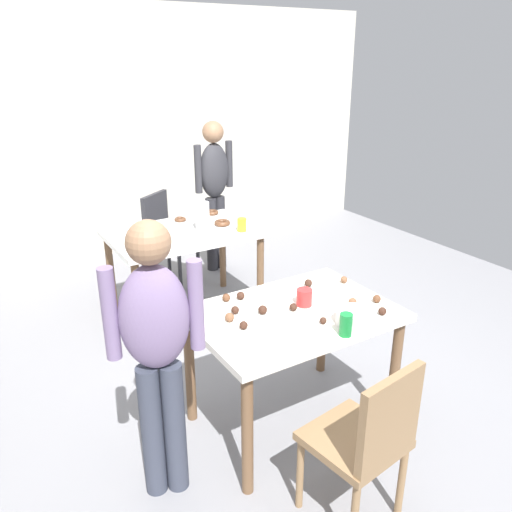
# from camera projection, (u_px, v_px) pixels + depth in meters

# --- Properties ---
(ground_plane) EXTENTS (6.40, 6.40, 0.00)m
(ground_plane) POSITION_uv_depth(u_px,v_px,m) (285.00, 395.00, 3.39)
(ground_plane) COLOR gray
(wall_back) EXTENTS (6.40, 0.10, 2.60)m
(wall_back) POSITION_uv_depth(u_px,v_px,m) (116.00, 134.00, 5.46)
(wall_back) COLOR beige
(wall_back) RESTS_ON ground_plane
(dining_table_near) EXTENTS (1.12, 0.79, 0.75)m
(dining_table_near) POSITION_uv_depth(u_px,v_px,m) (293.00, 328.00, 2.93)
(dining_table_near) COLOR silver
(dining_table_near) RESTS_ON ground_plane
(dining_table_far) EXTENTS (1.18, 0.80, 0.75)m
(dining_table_far) POSITION_uv_depth(u_px,v_px,m) (184.00, 243.00, 4.23)
(dining_table_far) COLOR white
(dining_table_far) RESTS_ON ground_plane
(chair_near_table) EXTENTS (0.45, 0.45, 0.87)m
(chair_near_table) POSITION_uv_depth(u_px,v_px,m) (368.00, 437.00, 2.31)
(chair_near_table) COLOR olive
(chair_near_table) RESTS_ON ground_plane
(chair_far_table) EXTENTS (0.56, 0.56, 0.87)m
(chair_far_table) POSITION_uv_depth(u_px,v_px,m) (166.00, 233.00, 4.94)
(chair_far_table) COLOR #2D2D33
(chair_far_table) RESTS_ON ground_plane
(person_girl_near) EXTENTS (0.45, 0.29, 1.45)m
(person_girl_near) POSITION_uv_depth(u_px,v_px,m) (156.00, 342.00, 2.36)
(person_girl_near) COLOR #383D4C
(person_girl_near) RESTS_ON ground_plane
(person_adult_far) EXTENTS (0.46, 0.25, 1.51)m
(person_adult_far) POSITION_uv_depth(u_px,v_px,m) (214.00, 184.00, 5.09)
(person_adult_far) COLOR #28282D
(person_adult_far) RESTS_ON ground_plane
(mixing_bowl) EXTENTS (0.19, 0.19, 0.08)m
(mixing_bowl) POSITION_uv_depth(u_px,v_px,m) (354.00, 317.00, 2.75)
(mixing_bowl) COLOR white
(mixing_bowl) RESTS_ON dining_table_near
(soda_can) EXTENTS (0.07, 0.07, 0.12)m
(soda_can) POSITION_uv_depth(u_px,v_px,m) (346.00, 325.00, 2.62)
(soda_can) COLOR #198438
(soda_can) RESTS_ON dining_table_near
(fork_near) EXTENTS (0.17, 0.02, 0.01)m
(fork_near) POSITION_uv_depth(u_px,v_px,m) (337.00, 292.00, 3.12)
(fork_near) COLOR silver
(fork_near) RESTS_ON dining_table_near
(cup_near_0) EXTENTS (0.09, 0.09, 0.10)m
(cup_near_0) POSITION_uv_depth(u_px,v_px,m) (304.00, 297.00, 2.94)
(cup_near_0) COLOR red
(cup_near_0) RESTS_ON dining_table_near
(cake_ball_0) EXTENTS (0.05, 0.05, 0.05)m
(cake_ball_0) POSITION_uv_depth(u_px,v_px,m) (226.00, 297.00, 3.00)
(cake_ball_0) COLOR brown
(cake_ball_0) RESTS_ON dining_table_near
(cake_ball_1) EXTENTS (0.04, 0.04, 0.04)m
(cake_ball_1) POSITION_uv_depth(u_px,v_px,m) (323.00, 321.00, 2.75)
(cake_ball_1) COLOR #3D2319
(cake_ball_1) RESTS_ON dining_table_near
(cake_ball_2) EXTENTS (0.05, 0.05, 0.05)m
(cake_ball_2) POSITION_uv_depth(u_px,v_px,m) (230.00, 317.00, 2.77)
(cake_ball_2) COLOR brown
(cake_ball_2) RESTS_ON dining_table_near
(cake_ball_3) EXTENTS (0.05, 0.05, 0.05)m
(cake_ball_3) POSITION_uv_depth(u_px,v_px,m) (382.00, 311.00, 2.84)
(cake_ball_3) COLOR #3D2319
(cake_ball_3) RESTS_ON dining_table_near
(cake_ball_4) EXTENTS (0.04, 0.04, 0.04)m
(cake_ball_4) POSITION_uv_depth(u_px,v_px,m) (344.00, 280.00, 3.24)
(cake_ball_4) COLOR brown
(cake_ball_4) RESTS_ON dining_table_near
(cake_ball_5) EXTENTS (0.05, 0.05, 0.05)m
(cake_ball_5) POSITION_uv_depth(u_px,v_px,m) (377.00, 299.00, 2.98)
(cake_ball_5) COLOR brown
(cake_ball_5) RESTS_ON dining_table_near
(cake_ball_6) EXTENTS (0.04, 0.04, 0.04)m
(cake_ball_6) POSITION_uv_depth(u_px,v_px,m) (235.00, 310.00, 2.86)
(cake_ball_6) COLOR #3D2319
(cake_ball_6) RESTS_ON dining_table_near
(cake_ball_7) EXTENTS (0.05, 0.05, 0.05)m
(cake_ball_7) POSITION_uv_depth(u_px,v_px,m) (353.00, 302.00, 2.95)
(cake_ball_7) COLOR brown
(cake_ball_7) RESTS_ON dining_table_near
(cake_ball_8) EXTENTS (0.05, 0.05, 0.05)m
(cake_ball_8) POSITION_uv_depth(u_px,v_px,m) (263.00, 310.00, 2.85)
(cake_ball_8) COLOR #3D2319
(cake_ball_8) RESTS_ON dining_table_near
(cake_ball_9) EXTENTS (0.04, 0.04, 0.04)m
(cake_ball_9) POSITION_uv_depth(u_px,v_px,m) (293.00, 307.00, 2.89)
(cake_ball_9) COLOR #3D2319
(cake_ball_9) RESTS_ON dining_table_near
(cake_ball_10) EXTENTS (0.04, 0.04, 0.04)m
(cake_ball_10) POSITION_uv_depth(u_px,v_px,m) (244.00, 325.00, 2.70)
(cake_ball_10) COLOR #3D2319
(cake_ball_10) RESTS_ON dining_table_near
(cake_ball_11) EXTENTS (0.05, 0.05, 0.05)m
(cake_ball_11) POSITION_uv_depth(u_px,v_px,m) (241.00, 296.00, 3.02)
(cake_ball_11) COLOR #3D2319
(cake_ball_11) RESTS_ON dining_table_near
(cake_ball_12) EXTENTS (0.05, 0.05, 0.05)m
(cake_ball_12) POSITION_uv_depth(u_px,v_px,m) (308.00, 283.00, 3.19)
(cake_ball_12) COLOR #3D2319
(cake_ball_12) RESTS_ON dining_table_near
(pitcher_far) EXTENTS (0.11, 0.11, 0.24)m
(pitcher_far) POSITION_uv_depth(u_px,v_px,m) (203.00, 216.00, 4.17)
(pitcher_far) COLOR white
(pitcher_far) RESTS_ON dining_table_far
(cup_far_0) EXTENTS (0.07, 0.07, 0.11)m
(cup_far_0) POSITION_uv_depth(u_px,v_px,m) (242.00, 225.00, 4.17)
(cup_far_0) COLOR yellow
(cup_far_0) RESTS_ON dining_table_far
(cup_far_1) EXTENTS (0.07, 0.07, 0.11)m
(cup_far_1) POSITION_uv_depth(u_px,v_px,m) (137.00, 219.00, 4.32)
(cup_far_1) COLOR white
(cup_far_1) RESTS_ON dining_table_far
(donut_far_0) EXTENTS (0.12, 0.12, 0.03)m
(donut_far_0) POSITION_uv_depth(u_px,v_px,m) (212.00, 212.00, 4.63)
(donut_far_0) COLOR brown
(donut_far_0) RESTS_ON dining_table_far
(donut_far_1) EXTENTS (0.11, 0.11, 0.03)m
(donut_far_1) POSITION_uv_depth(u_px,v_px,m) (153.00, 239.00, 3.96)
(donut_far_1) COLOR white
(donut_far_1) RESTS_ON dining_table_far
(donut_far_2) EXTENTS (0.10, 0.10, 0.03)m
(donut_far_2) POSITION_uv_depth(u_px,v_px,m) (180.00, 219.00, 4.44)
(donut_far_2) COLOR brown
(donut_far_2) RESTS_ON dining_table_far
(donut_far_3) EXTENTS (0.13, 0.13, 0.04)m
(donut_far_3) POSITION_uv_depth(u_px,v_px,m) (222.00, 223.00, 4.34)
(donut_far_3) COLOR brown
(donut_far_3) RESTS_ON dining_table_far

